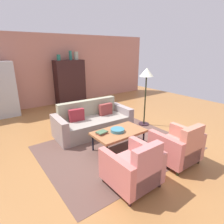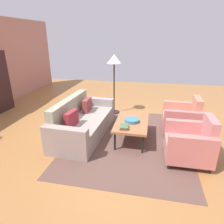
{
  "view_description": "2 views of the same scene",
  "coord_description": "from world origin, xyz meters",
  "px_view_note": "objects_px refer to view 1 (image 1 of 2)",
  "views": [
    {
      "loc": [
        -2.77,
        -3.7,
        2.23
      ],
      "look_at": [
        -0.04,
        -0.03,
        0.7
      ],
      "focal_mm": 30.38,
      "sensor_mm": 36.0,
      "label": 1
    },
    {
      "loc": [
        -4.26,
        -0.99,
        2.19
      ],
      "look_at": [
        -0.27,
        -0.17,
        0.62
      ],
      "focal_mm": 31.6,
      "sensor_mm": 36.0,
      "label": 2
    }
  ],
  "objects_px": {
    "fruit_bowl": "(117,130)",
    "cabinet": "(70,82)",
    "book_stack": "(102,133)",
    "couch": "(92,122)",
    "armchair_left": "(134,169)",
    "vase_small": "(76,56)",
    "refrigerator": "(2,89)",
    "vase_tall": "(59,57)",
    "vase_round": "(70,55)",
    "coffee_table": "(119,133)",
    "floor_lamp": "(146,78)",
    "armchair_right": "(178,148)"
  },
  "relations": [
    {
      "from": "refrigerator",
      "to": "floor_lamp",
      "type": "height_order",
      "value": "refrigerator"
    },
    {
      "from": "armchair_right",
      "to": "cabinet",
      "type": "distance_m",
      "value": 5.48
    },
    {
      "from": "fruit_bowl",
      "to": "vase_tall",
      "type": "height_order",
      "value": "vase_tall"
    },
    {
      "from": "armchair_left",
      "to": "vase_round",
      "type": "distance_m",
      "value": 5.87
    },
    {
      "from": "fruit_bowl",
      "to": "floor_lamp",
      "type": "height_order",
      "value": "floor_lamp"
    },
    {
      "from": "couch",
      "to": "coffee_table",
      "type": "xyz_separation_m",
      "value": [
        -0.0,
        -1.19,
        0.12
      ]
    },
    {
      "from": "book_stack",
      "to": "cabinet",
      "type": "distance_m",
      "value": 4.34
    },
    {
      "from": "cabinet",
      "to": "vase_small",
      "type": "bearing_deg",
      "value": -0.77
    },
    {
      "from": "fruit_bowl",
      "to": "cabinet",
      "type": "xyz_separation_m",
      "value": [
        0.84,
        4.28,
        0.42
      ]
    },
    {
      "from": "armchair_right",
      "to": "vase_round",
      "type": "relative_size",
      "value": 2.47
    },
    {
      "from": "coffee_table",
      "to": "floor_lamp",
      "type": "xyz_separation_m",
      "value": [
        1.56,
        0.7,
        1.04
      ]
    },
    {
      "from": "book_stack",
      "to": "couch",
      "type": "bearing_deg",
      "value": 69.86
    },
    {
      "from": "vase_tall",
      "to": "floor_lamp",
      "type": "distance_m",
      "value": 3.78
    },
    {
      "from": "cabinet",
      "to": "floor_lamp",
      "type": "bearing_deg",
      "value": -77.96
    },
    {
      "from": "book_stack",
      "to": "floor_lamp",
      "type": "xyz_separation_m",
      "value": [
        1.95,
        0.59,
        0.97
      ]
    },
    {
      "from": "vase_round",
      "to": "floor_lamp",
      "type": "bearing_deg",
      "value": -79.49
    },
    {
      "from": "coffee_table",
      "to": "armchair_right",
      "type": "relative_size",
      "value": 1.36
    },
    {
      "from": "refrigerator",
      "to": "floor_lamp",
      "type": "relative_size",
      "value": 1.08
    },
    {
      "from": "floor_lamp",
      "to": "book_stack",
      "type": "bearing_deg",
      "value": -163.27
    },
    {
      "from": "coffee_table",
      "to": "book_stack",
      "type": "height_order",
      "value": "book_stack"
    },
    {
      "from": "armchair_right",
      "to": "coffee_table",
      "type": "bearing_deg",
      "value": 118.5
    },
    {
      "from": "armchair_right",
      "to": "book_stack",
      "type": "distance_m",
      "value": 1.63
    },
    {
      "from": "coffee_table",
      "to": "fruit_bowl",
      "type": "distance_m",
      "value": 0.08
    },
    {
      "from": "vase_small",
      "to": "floor_lamp",
      "type": "relative_size",
      "value": 0.19
    },
    {
      "from": "vase_tall",
      "to": "refrigerator",
      "type": "height_order",
      "value": "vase_tall"
    },
    {
      "from": "cabinet",
      "to": "refrigerator",
      "type": "bearing_deg",
      "value": -177.61
    },
    {
      "from": "armchair_right",
      "to": "refrigerator",
      "type": "bearing_deg",
      "value": 114.69
    },
    {
      "from": "couch",
      "to": "floor_lamp",
      "type": "distance_m",
      "value": 2.0
    },
    {
      "from": "armchair_right",
      "to": "vase_tall",
      "type": "bearing_deg",
      "value": 93.45
    },
    {
      "from": "vase_tall",
      "to": "vase_round",
      "type": "relative_size",
      "value": 0.61
    },
    {
      "from": "coffee_table",
      "to": "vase_tall",
      "type": "relative_size",
      "value": 5.51
    },
    {
      "from": "cabinet",
      "to": "vase_small",
      "type": "height_order",
      "value": "vase_small"
    },
    {
      "from": "vase_small",
      "to": "refrigerator",
      "type": "height_order",
      "value": "vase_small"
    },
    {
      "from": "coffee_table",
      "to": "book_stack",
      "type": "xyz_separation_m",
      "value": [
        -0.39,
        0.12,
        0.07
      ]
    },
    {
      "from": "coffee_table",
      "to": "armchair_left",
      "type": "xyz_separation_m",
      "value": [
        -0.6,
        -1.17,
        -0.06
      ]
    },
    {
      "from": "vase_round",
      "to": "refrigerator",
      "type": "height_order",
      "value": "vase_round"
    },
    {
      "from": "vase_tall",
      "to": "refrigerator",
      "type": "xyz_separation_m",
      "value": [
        -2.1,
        -0.1,
        -0.98
      ]
    },
    {
      "from": "cabinet",
      "to": "vase_tall",
      "type": "xyz_separation_m",
      "value": [
        -0.4,
        -0.0,
        1.01
      ]
    },
    {
      "from": "floor_lamp",
      "to": "couch",
      "type": "bearing_deg",
      "value": 162.8
    },
    {
      "from": "book_stack",
      "to": "refrigerator",
      "type": "distance_m",
      "value": 4.29
    },
    {
      "from": "couch",
      "to": "armchair_right",
      "type": "distance_m",
      "value": 2.43
    },
    {
      "from": "armchair_left",
      "to": "vase_tall",
      "type": "distance_m",
      "value": 5.75
    },
    {
      "from": "armchair_left",
      "to": "book_stack",
      "type": "relative_size",
      "value": 3.49
    },
    {
      "from": "armchair_right",
      "to": "floor_lamp",
      "type": "distance_m",
      "value": 2.37
    },
    {
      "from": "book_stack",
      "to": "refrigerator",
      "type": "relative_size",
      "value": 0.14
    },
    {
      "from": "book_stack",
      "to": "floor_lamp",
      "type": "bearing_deg",
      "value": 16.73
    },
    {
      "from": "couch",
      "to": "armchair_left",
      "type": "bearing_deg",
      "value": 78.4
    },
    {
      "from": "armchair_left",
      "to": "fruit_bowl",
      "type": "xyz_separation_m",
      "value": [
        0.56,
        1.17,
        0.13
      ]
    },
    {
      "from": "book_stack",
      "to": "cabinet",
      "type": "relative_size",
      "value": 0.14
    },
    {
      "from": "armchair_right",
      "to": "floor_lamp",
      "type": "bearing_deg",
      "value": 64.15
    }
  ]
}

